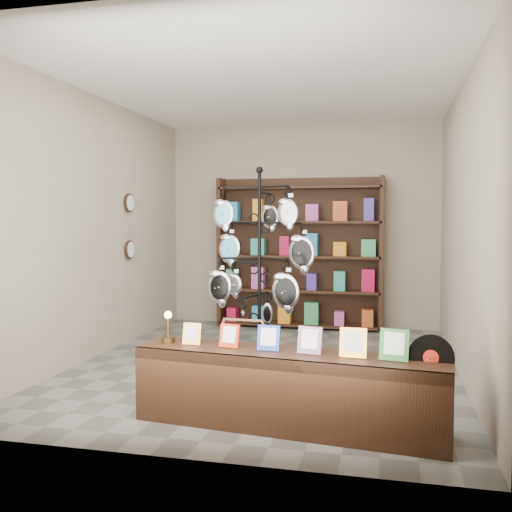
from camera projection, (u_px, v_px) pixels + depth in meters
The scene contains 6 objects.
ground at pixel (266, 366), 6.18m from camera, with size 5.00×5.00×0.00m, color slate.
room_envelope at pixel (266, 194), 6.07m from camera, with size 5.00×5.00×5.00m.
display_tree at pixel (259, 258), 5.50m from camera, with size 1.07×1.00×2.09m.
front_shelf at pixel (289, 390), 4.31m from camera, with size 2.41×0.74×0.84m.
back_shelving at pixel (299, 258), 8.35m from camera, with size 2.42×0.36×2.20m.
wall_clocks at pixel (130, 226), 7.32m from camera, with size 0.03×0.24×0.84m.
Camera 1 is at (1.30, -5.96, 1.57)m, focal length 40.00 mm.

